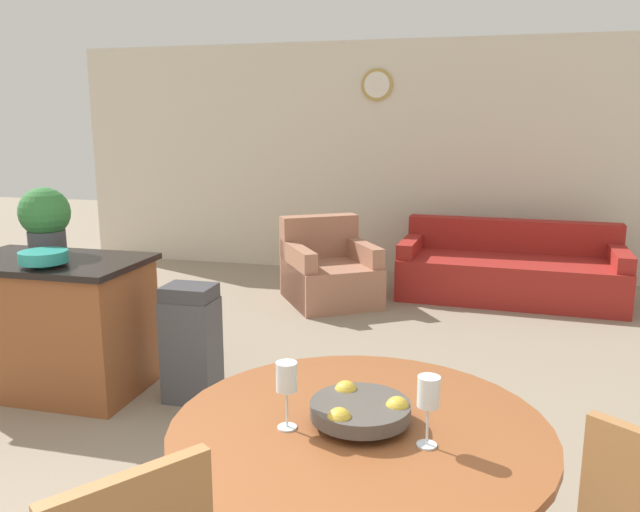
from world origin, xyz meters
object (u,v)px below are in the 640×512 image
teal_bowl (43,257)px  potted_plant (45,218)px  armchair (329,273)px  fruit_bowl (360,410)px  trash_bin (191,344)px  wine_glass_left (287,380)px  kitchen_island (55,324)px  wine_glass_right (429,395)px  dining_table (359,472)px  couch (509,271)px

teal_bowl → potted_plant: 0.46m
potted_plant → armchair: size_ratio=0.37×
fruit_bowl → trash_bin: bearing=131.2°
wine_glass_left → potted_plant: size_ratio=0.51×
fruit_bowl → teal_bowl: bearing=149.2°
fruit_bowl → armchair: fruit_bowl is taller
kitchen_island → wine_glass_right: bearing=-32.1°
wine_glass_left → potted_plant: 2.85m
dining_table → potted_plant: bearing=145.7°
trash_bin → armchair: 2.49m
teal_bowl → kitchen_island: bearing=120.7°
fruit_bowl → armchair: size_ratio=0.28×
wine_glass_left → couch: size_ratio=0.10×
wine_glass_left → kitchen_island: wine_glass_left is taller
potted_plant → armchair: potted_plant is taller
dining_table → teal_bowl: 2.61m
trash_bin → teal_bowl: bearing=-163.0°
dining_table → teal_bowl: size_ratio=4.38×
dining_table → teal_bowl: bearing=149.1°
wine_glass_right → kitchen_island: wine_glass_right is taller
trash_bin → armchair: size_ratio=0.63×
kitchen_island → potted_plant: (-0.13, 0.16, 0.68)m
wine_glass_left → trash_bin: bearing=124.8°
teal_bowl → trash_bin: 1.05m
fruit_bowl → wine_glass_right: (0.23, -0.09, 0.12)m
fruit_bowl → trash_bin: 2.15m
couch → potted_plant: bearing=-133.4°
dining_table → trash_bin: (-1.38, 1.58, -0.22)m
fruit_bowl → teal_bowl: size_ratio=1.15×
kitchen_island → potted_plant: 0.71m
kitchen_island → trash_bin: 0.96m
potted_plant → trash_bin: size_ratio=0.59×
potted_plant → dining_table: bearing=-34.3°
wine_glass_left → armchair: 4.27m
wine_glass_right → armchair: bearing=107.3°
dining_table → fruit_bowl: fruit_bowl is taller
potted_plant → armchair: bearing=59.5°
wine_glass_left → couch: 4.87m
wine_glass_left → trash_bin: size_ratio=0.30×
dining_table → trash_bin: bearing=131.2°
potted_plant → teal_bowl: bearing=-55.7°
wine_glass_right → couch: (0.48, 4.74, -0.67)m
fruit_bowl → teal_bowl: 2.59m
teal_bowl → armchair: teal_bowl is taller
dining_table → couch: bearing=81.4°
dining_table → potted_plant: size_ratio=2.83×
teal_bowl → trash_bin: (0.84, 0.26, -0.58)m
kitchen_island → couch: 4.37m
wine_glass_left → potted_plant: potted_plant is taller
dining_table → fruit_bowl: size_ratio=3.80×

